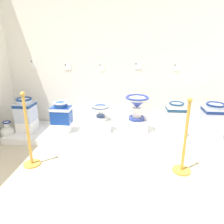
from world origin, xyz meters
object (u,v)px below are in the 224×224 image
antique_toilet_broad_patterned (25,109)px  plinth_block_slender_white (136,126)px  plinth_block_pale_glazed (101,125)px  decorative_vase_corner (8,131)px  antique_toilet_pale_glazed (101,110)px  plinth_block_tall_cobalt (174,129)px  plinth_block_rightmost (62,127)px  antique_toilet_rightmost (61,112)px  antique_toilet_tall_cobalt (176,113)px  info_placard_third (102,67)px  antique_toilet_slender_white (137,104)px  info_placard_fourth (138,66)px  info_placard_first (33,64)px  stanchion_post_near_left (29,143)px  info_placard_second (68,67)px  plinth_block_squat_floral (211,133)px  info_placard_fifth (177,67)px  plinth_block_broad_patterned (27,125)px  stanchion_post_near_right (184,150)px  antique_toilet_squat_floral (214,116)px

antique_toilet_broad_patterned → plinth_block_slender_white: bearing=3.8°
plinth_block_pale_glazed → decorative_vase_corner: bearing=-171.3°
antique_toilet_pale_glazed → plinth_block_tall_cobalt: bearing=-2.2°
plinth_block_rightmost → decorative_vase_corner: decorative_vase_corner is taller
antique_toilet_rightmost → decorative_vase_corner: antique_toilet_rightmost is taller
antique_toilet_tall_cobalt → info_placard_third: bearing=160.9°
antique_toilet_slender_white → antique_toilet_rightmost: bearing=-175.4°
info_placard_fourth → info_placard_first: bearing=-180.0°
antique_toilet_tall_cobalt → stanchion_post_near_left: 2.40m
info_placard_fourth → antique_toilet_pale_glazed: bearing=-147.7°
antique_toilet_broad_patterned → antique_toilet_tall_cobalt: antique_toilet_broad_patterned is taller
antique_toilet_pale_glazed → info_placard_second: info_placard_second is taller
info_placard_third → info_placard_fourth: info_placard_fourth is taller
plinth_block_rightmost → decorative_vase_corner: bearing=-170.2°
plinth_block_rightmost → stanchion_post_near_left: bearing=-98.2°
antique_toilet_pale_glazed → antique_toilet_tall_cobalt: bearing=-2.2°
plinth_block_squat_floral → info_placard_second: info_placard_second is taller
plinth_block_tall_cobalt → antique_toilet_tall_cobalt: size_ratio=0.95×
plinth_block_rightmost → plinth_block_slender_white: (1.36, 0.11, 0.04)m
plinth_block_squat_floral → info_placard_fifth: size_ratio=2.31×
antique_toilet_rightmost → plinth_block_tall_cobalt: size_ratio=1.10×
plinth_block_pale_glazed → plinth_block_broad_patterned: bearing=-175.3°
plinth_block_rightmost → info_placard_fifth: size_ratio=2.51×
plinth_block_slender_white → plinth_block_squat_floral: (1.31, -0.07, -0.05)m
antique_toilet_slender_white → info_placard_first: (-2.03, 0.39, 0.64)m
antique_toilet_rightmost → info_placard_third: info_placard_third is taller
info_placard_second → plinth_block_broad_patterned: bearing=-142.1°
stanchion_post_near_left → info_placard_second: bearing=83.9°
antique_toilet_broad_patterned → decorative_vase_corner: size_ratio=1.32×
antique_toilet_pale_glazed → info_placard_second: 1.08m
antique_toilet_broad_patterned → stanchion_post_near_right: stanchion_post_near_right is taller
plinth_block_pale_glazed → antique_toilet_pale_glazed: bearing=0.0°
plinth_block_squat_floral → decorative_vase_corner: (-3.64, -0.21, -0.04)m
plinth_block_pale_glazed → info_placard_third: info_placard_third is taller
antique_toilet_slender_white → plinth_block_tall_cobalt: bearing=-6.3°
plinth_block_rightmost → antique_toilet_slender_white: 1.44m
info_placard_fourth → stanchion_post_near_right: bearing=-67.0°
plinth_block_rightmost → antique_toilet_pale_glazed: bearing=7.1°
stanchion_post_near_left → decorative_vase_corner: bearing=135.8°
antique_toilet_squat_floral → info_placard_fourth: bearing=160.4°
antique_toilet_rightmost → antique_toilet_pale_glazed: antique_toilet_rightmost is taller
plinth_block_rightmost → stanchion_post_near_right: stanchion_post_near_right is taller
antique_toilet_pale_glazed → plinth_block_squat_floral: 1.99m
plinth_block_broad_patterned → plinth_block_tall_cobalt: 2.69m
info_placard_second → info_placard_fourth: info_placard_fourth is taller
plinth_block_rightmost → info_placard_second: bearing=88.2°
antique_toilet_squat_floral → decorative_vase_corner: antique_toilet_squat_floral is taller
antique_toilet_broad_patterned → plinth_block_broad_patterned: bearing=0.0°
info_placard_third → stanchion_post_near_left: 1.91m
plinth_block_broad_patterned → antique_toilet_slender_white: antique_toilet_slender_white is taller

